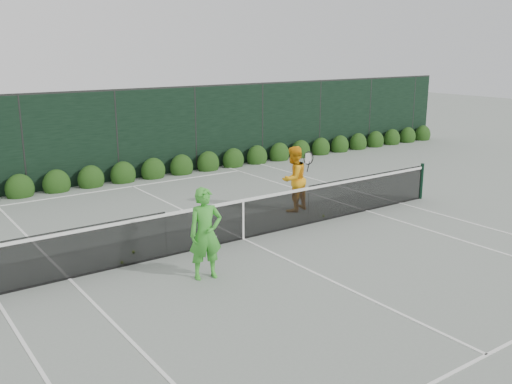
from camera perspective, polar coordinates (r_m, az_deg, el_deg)
ground at (r=13.50m, az=-1.28°, el=-4.73°), size 80.00×80.00×0.00m
tennis_net at (r=13.32m, az=-1.38°, el=-2.59°), size 12.90×0.10×1.07m
player_woman at (r=11.07m, az=-5.07°, el=-4.17°), size 0.74×0.57×1.82m
player_man at (r=15.60m, az=3.77°, el=1.32°), size 1.02×0.88×1.80m
court_lines at (r=13.49m, az=-1.28°, el=-4.71°), size 11.03×23.83×0.01m
windscreen_fence at (r=11.01m, az=6.62°, el=-1.01°), size 32.00×21.07×3.06m
hedge_row at (r=19.55m, az=-13.14°, el=1.64°), size 31.66×0.65×0.94m
tennis_balls at (r=13.28m, az=-5.21°, el=-4.96°), size 5.76×0.51×0.07m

